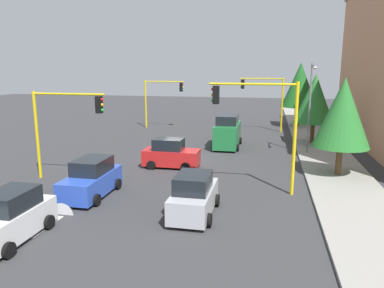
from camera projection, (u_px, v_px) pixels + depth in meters
name	position (u px, v px, depth m)	size (l,w,h in m)	color
ground_plane	(181.00, 160.00, 26.68)	(120.00, 120.00, 0.00)	#353538
sidewalk_kerb	(322.00, 151.00, 29.34)	(80.00, 4.00, 0.15)	gray
lane_arrow_near	(56.00, 219.00, 16.25)	(2.40, 1.10, 1.10)	silver
traffic_signal_near_right	(64.00, 118.00, 21.30)	(0.36, 4.59, 5.31)	yellow
traffic_signal_near_left	(261.00, 115.00, 18.92)	(0.36, 4.59, 5.96)	yellow
traffic_signal_far_right	(161.00, 94.00, 40.45)	(0.36, 4.59, 5.33)	yellow
traffic_signal_far_left	(265.00, 93.00, 38.12)	(0.36, 4.59, 5.71)	yellow
street_lamp_curbside	(311.00, 99.00, 27.40)	(2.15, 0.28, 7.00)	slate
tree_roadside_far	(300.00, 85.00, 41.03)	(4.00, 4.00, 7.30)	brown
tree_roadside_near	(343.00, 113.00, 21.83)	(3.36, 3.36, 6.10)	brown
tree_roadside_mid	(315.00, 99.00, 31.50)	(3.41, 3.41, 6.19)	brown
delivery_van_green	(227.00, 132.00, 30.87)	(4.80, 2.22, 2.77)	#1E7238
car_white	(10.00, 218.00, 14.12)	(3.97, 1.96, 1.98)	white
car_red	(171.00, 154.00, 24.63)	(1.96, 3.76, 1.98)	red
car_silver	(194.00, 196.00, 16.56)	(3.90, 2.00, 1.98)	#B2B5BA
car_blue	(91.00, 179.00, 19.09)	(4.17, 2.06, 1.98)	blue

